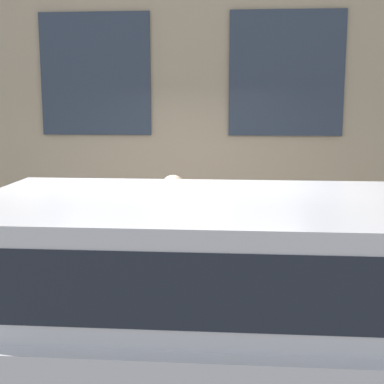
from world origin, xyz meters
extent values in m
plane|color=#514F4C|center=(0.00, 0.00, 0.00)|extent=(80.00, 80.00, 0.00)
cube|color=#B2ADA3|center=(1.13, 0.00, 0.07)|extent=(2.25, 60.00, 0.14)
cube|color=#2D3847|center=(2.23, -1.20, 2.65)|extent=(0.03, 1.42, 1.53)
cube|color=#2D3847|center=(2.23, 1.20, 2.65)|extent=(0.03, 1.42, 1.53)
cylinder|color=red|center=(0.35, -0.37, 0.16)|extent=(0.36, 0.36, 0.04)
cylinder|color=red|center=(0.35, -0.37, 0.43)|extent=(0.27, 0.27, 0.57)
sphere|color=maroon|center=(0.35, -0.37, 0.72)|extent=(0.28, 0.28, 0.28)
cylinder|color=black|center=(0.35, -0.37, 0.80)|extent=(0.09, 0.09, 0.11)
cylinder|color=red|center=(0.35, -0.55, 0.50)|extent=(0.09, 0.10, 0.09)
cylinder|color=red|center=(0.35, -0.18, 0.50)|extent=(0.09, 0.10, 0.09)
cylinder|color=#726651|center=(0.51, 0.02, 0.49)|extent=(0.10, 0.10, 0.70)
cylinder|color=#726651|center=(0.65, 0.02, 0.49)|extent=(0.10, 0.10, 0.70)
cube|color=#1E59A5|center=(0.58, 0.02, 1.10)|extent=(0.19, 0.13, 0.52)
cylinder|color=#1E59A5|center=(0.44, 0.02, 1.12)|extent=(0.08, 0.08, 0.50)
cylinder|color=#1E59A5|center=(0.71, 0.02, 1.12)|extent=(0.08, 0.08, 0.50)
sphere|color=beige|center=(0.58, 0.02, 1.48)|extent=(0.23, 0.23, 0.23)
cylinder|color=black|center=(-0.50, 1.19, 0.34)|extent=(0.24, 0.67, 0.67)
cube|color=silver|center=(-1.31, -0.34, 0.71)|extent=(1.88, 4.94, 0.76)
cube|color=silver|center=(-1.31, -0.46, 1.40)|extent=(1.65, 3.06, 0.62)
cube|color=#1E232D|center=(-1.31, -0.46, 1.40)|extent=(1.66, 2.82, 0.40)
camera|label=1|loc=(-4.60, -0.58, 2.32)|focal=50.00mm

